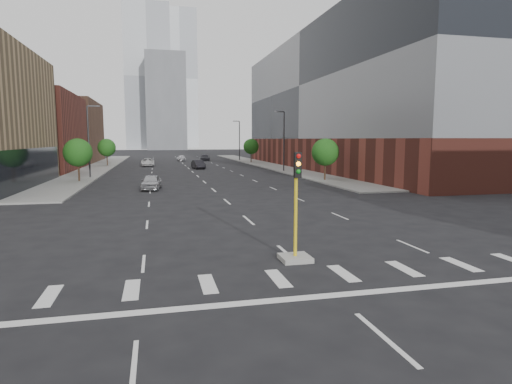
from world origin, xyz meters
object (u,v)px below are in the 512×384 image
object	(u,v)px
median_traffic_signal	(296,237)
car_mid_right	(198,164)
car_distant	(181,158)
car_far_left	(148,162)
car_deep_right	(205,158)
car_near_left	(151,182)

from	to	relation	value
median_traffic_signal	car_mid_right	distance (m)	55.55
car_distant	car_far_left	bearing A→B (deg)	-118.11
car_deep_right	car_distant	bearing A→B (deg)	-174.82
car_far_left	car_distant	xyz separation A→B (m)	(7.17, 17.62, -0.04)
car_deep_right	car_near_left	bearing A→B (deg)	-92.51
car_near_left	car_deep_right	distance (m)	56.54
car_mid_right	car_near_left	bearing A→B (deg)	-112.15
median_traffic_signal	car_near_left	xyz separation A→B (m)	(-5.89, 26.88, -0.24)
car_near_left	car_distant	size ratio (longest dim) A/B	1.10
car_distant	car_mid_right	bearing A→B (deg)	-93.51
car_near_left	car_distant	xyz separation A→B (m)	(6.23, 55.73, -0.07)
car_far_left	car_distant	distance (m)	19.02
car_mid_right	car_deep_right	size ratio (longest dim) A/B	0.91
car_distant	median_traffic_signal	bearing A→B (deg)	-96.19
car_mid_right	car_far_left	bearing A→B (deg)	123.67
car_mid_right	car_distant	xyz separation A→B (m)	(-1.16, 27.08, -0.07)
median_traffic_signal	car_far_left	size ratio (longest dim) A/B	0.87
car_deep_right	car_distant	size ratio (longest dim) A/B	1.26
median_traffic_signal	car_distant	xyz separation A→B (m)	(0.34, 82.61, -0.30)
median_traffic_signal	car_distant	distance (m)	82.61
car_near_left	car_far_left	bearing A→B (deg)	97.71
car_near_left	car_mid_right	bearing A→B (deg)	81.84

